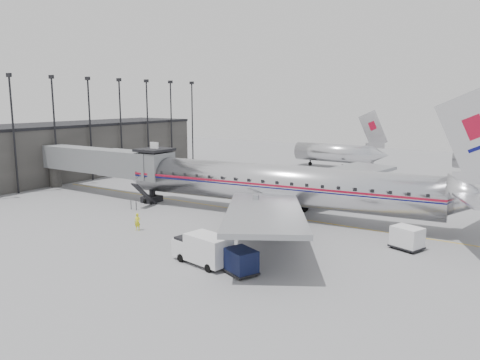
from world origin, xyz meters
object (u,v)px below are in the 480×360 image
object	(u,v)px
baggage_cart_white	(407,237)
baggage_cart_navy	(241,261)
airliner	(282,185)
ramp_worker	(137,222)
service_van	(202,248)

from	to	relation	value
baggage_cart_white	baggage_cart_navy	bearing A→B (deg)	-105.07
airliner	baggage_cart_navy	size ratio (longest dim) A/B	14.84
baggage_cart_navy	ramp_worker	xyz separation A→B (m)	(-14.09, 4.00, -0.15)
service_van	airliner	bearing A→B (deg)	106.97
service_van	baggage_cart_white	bearing A→B (deg)	55.29
baggage_cart_navy	ramp_worker	bearing A→B (deg)	-172.07
service_van	ramp_worker	distance (m)	11.21
baggage_cart_navy	ramp_worker	distance (m)	14.65
airliner	baggage_cart_white	size ratio (longest dim) A/B	14.60
airliner	baggage_cart_navy	world-z (taller)	airliner
ramp_worker	service_van	bearing A→B (deg)	-37.28
service_van	baggage_cart_white	xyz separation A→B (m)	(11.86, 11.79, -0.22)
baggage_cart_navy	ramp_worker	size ratio (longest dim) A/B	1.74
service_van	ramp_worker	bearing A→B (deg)	170.73
airliner	ramp_worker	xyz separation A→B (m)	(-8.75, -11.96, -2.50)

